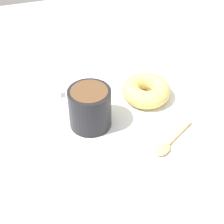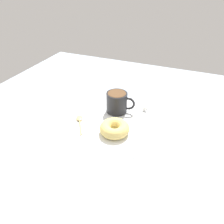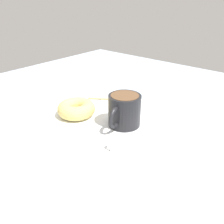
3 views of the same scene
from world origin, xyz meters
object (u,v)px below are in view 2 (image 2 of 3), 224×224
at_px(spoon, 80,120).
at_px(sugar_cube, 145,108).
at_px(coffee_cup, 117,102).
at_px(donut, 115,128).

xyz_separation_m(spoon, sugar_cube, (0.21, 0.17, 0.00)).
xyz_separation_m(coffee_cup, sugar_cube, (0.10, 0.05, -0.03)).
bearing_deg(spoon, coffee_cup, 48.62).
bearing_deg(sugar_cube, spoon, -141.14).
height_order(coffee_cup, spoon, coffee_cup).
xyz_separation_m(donut, sugar_cube, (0.06, 0.18, -0.01)).
xyz_separation_m(coffee_cup, spoon, (-0.10, -0.12, -0.04)).
bearing_deg(donut, coffee_cup, 107.53).
distance_m(coffee_cup, donut, 0.14).
height_order(donut, sugar_cube, donut).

